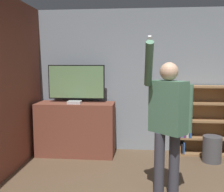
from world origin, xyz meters
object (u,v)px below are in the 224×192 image
object	(u,v)px
television	(76,83)
person	(168,118)
game_console	(75,102)
waste_bin	(212,149)
bookshelf	(198,120)

from	to	relation	value
television	person	bearing A→B (deg)	-47.07
game_console	waste_bin	xyz separation A→B (m)	(2.40, -0.05, -0.77)
television	person	distance (m)	2.20
television	person	xyz separation A→B (m)	(1.49, -1.60, -0.30)
waste_bin	person	bearing A→B (deg)	-124.62
game_console	bookshelf	distance (m)	2.29
bookshelf	waste_bin	size ratio (longest dim) A/B	2.86
waste_bin	television	bearing A→B (deg)	173.84
bookshelf	person	distance (m)	1.92
television	game_console	distance (m)	0.39
person	waste_bin	xyz separation A→B (m)	(0.92, 1.34, -0.81)
bookshelf	person	xyz separation A→B (m)	(-0.76, -1.72, 0.39)
game_console	waste_bin	size ratio (longest dim) A/B	0.53
waste_bin	bookshelf	bearing A→B (deg)	112.80
game_console	person	distance (m)	2.03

